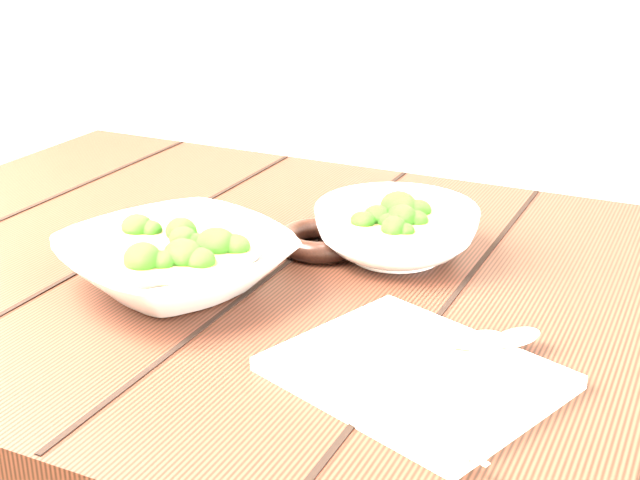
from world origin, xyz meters
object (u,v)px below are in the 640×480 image
(table, at_px, (298,364))
(napkin, at_px, (415,373))
(trivet, at_px, (320,240))
(soup_bowl_front, at_px, (176,260))
(soup_bowl_back, at_px, (396,230))

(table, height_order, napkin, napkin)
(napkin, bearing_deg, trivet, 151.28)
(soup_bowl_front, distance_m, soup_bowl_back, 0.26)
(table, xyz_separation_m, soup_bowl_back, (0.08, 0.09, 0.15))
(trivet, relative_size, napkin, 0.47)
(soup_bowl_front, distance_m, napkin, 0.31)
(soup_bowl_back, height_order, trivet, soup_bowl_back)
(table, relative_size, soup_bowl_back, 4.76)
(trivet, bearing_deg, table, -87.58)
(table, relative_size, napkin, 5.27)
(table, bearing_deg, soup_bowl_front, -136.31)
(table, distance_m, trivet, 0.15)
(soup_bowl_back, bearing_deg, napkin, -65.35)
(soup_bowl_front, distance_m, trivet, 0.19)
(trivet, bearing_deg, soup_bowl_back, 15.12)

